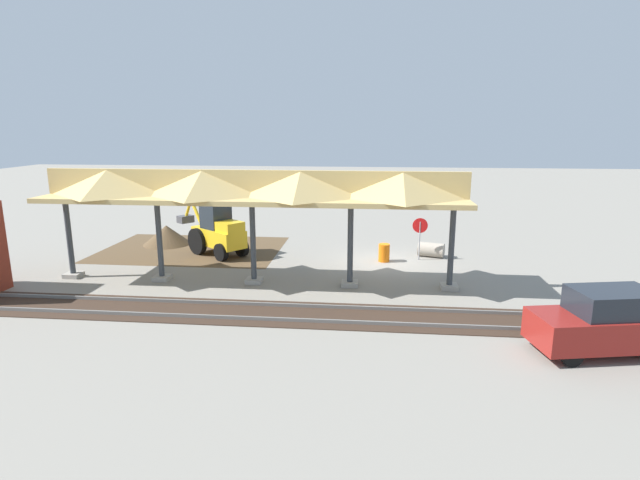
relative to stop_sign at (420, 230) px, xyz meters
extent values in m
plane|color=gray|center=(1.68, 0.65, -1.55)|extent=(120.00, 120.00, 0.00)
cube|color=brown|center=(12.31, -0.98, -1.55)|extent=(9.73, 7.00, 0.01)
cube|color=#9E998E|center=(-0.84, 4.63, -1.45)|extent=(0.70, 0.70, 0.20)
cylinder|color=#383D42|center=(-0.84, 4.63, 0.25)|extent=(0.24, 0.24, 3.60)
cube|color=#9E998E|center=(3.33, 4.63, -1.45)|extent=(0.70, 0.70, 0.20)
cylinder|color=#383D42|center=(3.33, 4.63, 0.25)|extent=(0.24, 0.24, 3.60)
cube|color=#9E998E|center=(7.50, 4.63, -1.45)|extent=(0.70, 0.70, 0.20)
cylinder|color=#383D42|center=(7.50, 4.63, 0.25)|extent=(0.24, 0.24, 3.60)
cube|color=#9E998E|center=(11.66, 4.63, -1.45)|extent=(0.70, 0.70, 0.20)
cylinder|color=#383D42|center=(11.66, 4.63, 0.25)|extent=(0.24, 0.24, 3.60)
cube|color=#9E998E|center=(15.83, 4.63, -1.45)|extent=(0.70, 0.70, 0.20)
cylinder|color=#383D42|center=(15.83, 4.63, 0.25)|extent=(0.24, 0.24, 3.60)
cube|color=tan|center=(7.50, 4.63, 2.15)|extent=(17.87, 3.20, 0.20)
cube|color=tan|center=(7.50, 4.63, 2.80)|extent=(17.87, 0.20, 1.10)
pyramid|color=tan|center=(1.24, 4.63, 2.80)|extent=(3.75, 3.20, 1.10)
pyramid|color=tan|center=(5.41, 4.63, 2.80)|extent=(3.75, 3.20, 1.10)
pyramid|color=tan|center=(9.58, 4.63, 2.80)|extent=(3.75, 3.20, 1.10)
pyramid|color=tan|center=(13.75, 4.63, 2.80)|extent=(3.75, 3.20, 1.10)
cube|color=slate|center=(1.68, 7.47, -1.48)|extent=(60.00, 0.08, 0.15)
cube|color=slate|center=(1.68, 8.90, -1.48)|extent=(60.00, 0.08, 0.15)
cube|color=#38281E|center=(1.68, 8.18, -1.54)|extent=(60.00, 2.58, 0.03)
cylinder|color=gray|center=(0.00, 0.00, -0.57)|extent=(0.06, 0.06, 1.97)
cylinder|color=red|center=(0.00, 0.00, 0.23)|extent=(0.76, 0.07, 0.76)
cube|color=yellow|center=(10.44, 0.05, -0.58)|extent=(3.32, 3.00, 0.90)
cube|color=#1E262D|center=(10.60, -0.08, 0.57)|extent=(1.75, 1.72, 1.40)
cube|color=yellow|center=(9.64, 0.68, 0.12)|extent=(1.58, 1.57, 0.50)
cylinder|color=black|center=(10.75, -1.11, -0.85)|extent=(1.29, 1.10, 1.40)
cylinder|color=black|center=(11.64, 0.01, -0.85)|extent=(1.29, 1.10, 1.40)
cylinder|color=black|center=(9.19, 0.21, -1.10)|extent=(0.89, 0.79, 0.90)
cylinder|color=black|center=(9.99, 1.23, -1.10)|extent=(0.89, 0.79, 0.90)
cylinder|color=yellow|center=(12.06, -1.23, 0.52)|extent=(0.95, 0.80, 1.41)
cylinder|color=yellow|center=(12.70, -1.73, 0.57)|extent=(0.76, 0.65, 1.29)
cube|color=#47474C|center=(12.97, -1.95, -0.04)|extent=(0.97, 1.00, 0.40)
cone|color=brown|center=(14.18, -2.02, -1.55)|extent=(5.44, 5.44, 2.22)
cylinder|color=#9E9384|center=(-0.69, -0.68, -1.18)|extent=(1.47, 1.11, 0.75)
cylinder|color=black|center=(-0.07, -0.88, -1.18)|extent=(0.17, 0.47, 0.49)
cube|color=maroon|center=(-4.47, 10.34, -0.78)|extent=(4.46, 2.54, 0.95)
cube|color=#1E232B|center=(-4.68, 10.30, 0.06)|extent=(2.61, 1.97, 0.73)
cylinder|color=black|center=(-3.26, 11.34, -1.25)|extent=(0.63, 0.31, 0.60)
cylinder|color=black|center=(-2.97, 9.89, -1.25)|extent=(0.63, 0.31, 0.60)
cylinder|color=black|center=(-5.69, 9.35, -1.25)|extent=(0.63, 0.31, 0.60)
cylinder|color=orange|center=(1.78, 0.51, -1.10)|extent=(0.56, 0.56, 0.90)
camera|label=1|loc=(2.55, 25.03, 5.12)|focal=28.00mm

